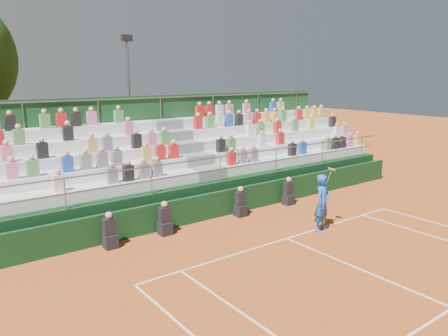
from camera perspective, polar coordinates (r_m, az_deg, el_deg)
ground at (r=14.86m, az=8.19°, el=-9.11°), size 90.00×90.00×0.00m
courtside_wall at (r=16.98m, az=0.61°, el=-4.46°), size 20.00×0.15×1.00m
line_officials at (r=15.93m, az=-2.05°, el=-5.70°), size 8.21×0.40×1.19m
grandstand at (r=19.42m, az=-5.18°, el=-0.59°), size 20.00×5.20×4.40m
tennis_player at (r=15.48m, az=12.74°, el=-4.48°), size 0.95×0.67×2.22m
floodlight_mast at (r=25.48m, az=-12.30°, el=9.75°), size 0.60×0.25×7.47m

